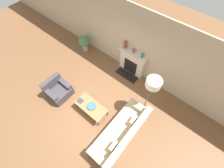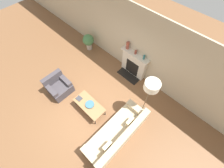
{
  "view_description": "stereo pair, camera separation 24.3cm",
  "coord_description": "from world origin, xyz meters",
  "px_view_note": "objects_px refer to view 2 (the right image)",
  "views": [
    {
      "loc": [
        2.06,
        -1.15,
        5.32
      ],
      "look_at": [
        0.06,
        1.28,
        0.45
      ],
      "focal_mm": 24.0,
      "sensor_mm": 36.0,
      "label": 1
    },
    {
      "loc": [
        2.24,
        -0.99,
        5.32
      ],
      "look_at": [
        0.06,
        1.28,
        0.45
      ],
      "focal_mm": 24.0,
      "sensor_mm": 36.0,
      "label": 2
    }
  ],
  "objects_px": {
    "fireplace": "(134,64)",
    "floor_lamp": "(151,87)",
    "couch": "(117,134)",
    "coffee_table": "(89,105)",
    "mantel_vase_center_left": "(136,52)",
    "potted_plant": "(88,41)",
    "mantel_vase_left": "(128,45)",
    "bowl": "(90,104)",
    "armchair_near": "(59,86)",
    "book": "(79,98)",
    "mantel_vase_center_right": "(144,57)"
  },
  "relations": [
    {
      "from": "potted_plant",
      "to": "fireplace",
      "type": "bearing_deg",
      "value": 7.03
    },
    {
      "from": "bowl",
      "to": "mantel_vase_center_right",
      "type": "xyz_separation_m",
      "value": [
        0.37,
        2.46,
        0.81
      ]
    },
    {
      "from": "coffee_table",
      "to": "mantel_vase_center_left",
      "type": "height_order",
      "value": "mantel_vase_center_left"
    },
    {
      "from": "book",
      "to": "mantel_vase_center_right",
      "type": "bearing_deg",
      "value": 67.02
    },
    {
      "from": "fireplace",
      "to": "couch",
      "type": "relative_size",
      "value": 0.54
    },
    {
      "from": "mantel_vase_center_right",
      "to": "book",
      "type": "bearing_deg",
      "value": -108.2
    },
    {
      "from": "couch",
      "to": "coffee_table",
      "type": "height_order",
      "value": "couch"
    },
    {
      "from": "mantel_vase_left",
      "to": "potted_plant",
      "type": "xyz_separation_m",
      "value": [
        -2.08,
        -0.32,
        -0.82
      ]
    },
    {
      "from": "armchair_near",
      "to": "bowl",
      "type": "relative_size",
      "value": 2.59
    },
    {
      "from": "coffee_table",
      "to": "book",
      "type": "xyz_separation_m",
      "value": [
        -0.45,
        -0.09,
        0.04
      ]
    },
    {
      "from": "armchair_near",
      "to": "bowl",
      "type": "bearing_deg",
      "value": -78.67
    },
    {
      "from": "fireplace",
      "to": "potted_plant",
      "type": "bearing_deg",
      "value": -172.97
    },
    {
      "from": "floor_lamp",
      "to": "mantel_vase_left",
      "type": "height_order",
      "value": "floor_lamp"
    },
    {
      "from": "couch",
      "to": "bowl",
      "type": "xyz_separation_m",
      "value": [
        -1.4,
        0.05,
        0.13
      ]
    },
    {
      "from": "mantel_vase_left",
      "to": "fireplace",
      "type": "bearing_deg",
      "value": -1.93
    },
    {
      "from": "floor_lamp",
      "to": "mantel_vase_center_right",
      "type": "relative_size",
      "value": 9.89
    },
    {
      "from": "mantel_vase_center_left",
      "to": "potted_plant",
      "type": "distance_m",
      "value": 2.62
    },
    {
      "from": "floor_lamp",
      "to": "book",
      "type": "bearing_deg",
      "value": -141.83
    },
    {
      "from": "mantel_vase_center_right",
      "to": "bowl",
      "type": "bearing_deg",
      "value": -98.53
    },
    {
      "from": "fireplace",
      "to": "mantel_vase_left",
      "type": "distance_m",
      "value": 0.86
    },
    {
      "from": "fireplace",
      "to": "floor_lamp",
      "type": "bearing_deg",
      "value": -37.54
    },
    {
      "from": "bowl",
      "to": "mantel_vase_center_left",
      "type": "relative_size",
      "value": 1.95
    },
    {
      "from": "book",
      "to": "floor_lamp",
      "type": "height_order",
      "value": "floor_lamp"
    },
    {
      "from": "couch",
      "to": "mantel_vase_center_right",
      "type": "xyz_separation_m",
      "value": [
        -1.03,
        2.51,
        0.94
      ]
    },
    {
      "from": "floor_lamp",
      "to": "mantel_vase_center_right",
      "type": "distance_m",
      "value": 1.54
    },
    {
      "from": "book",
      "to": "potted_plant",
      "type": "relative_size",
      "value": 0.28
    },
    {
      "from": "fireplace",
      "to": "mantel_vase_left",
      "type": "xyz_separation_m",
      "value": [
        -0.42,
        0.01,
        0.74
      ]
    },
    {
      "from": "couch",
      "to": "bowl",
      "type": "height_order",
      "value": "couch"
    },
    {
      "from": "coffee_table",
      "to": "mantel_vase_left",
      "type": "distance_m",
      "value": 2.68
    },
    {
      "from": "bowl",
      "to": "book",
      "type": "distance_m",
      "value": 0.49
    },
    {
      "from": "bowl",
      "to": "book",
      "type": "bearing_deg",
      "value": -167.42
    },
    {
      "from": "mantel_vase_center_right",
      "to": "potted_plant",
      "type": "height_order",
      "value": "mantel_vase_center_right"
    },
    {
      "from": "coffee_table",
      "to": "fireplace",
      "type": "bearing_deg",
      "value": 89.58
    },
    {
      "from": "bowl",
      "to": "floor_lamp",
      "type": "bearing_deg",
      "value": 44.34
    },
    {
      "from": "mantel_vase_center_left",
      "to": "potted_plant",
      "type": "relative_size",
      "value": 0.21
    },
    {
      "from": "mantel_vase_left",
      "to": "mantel_vase_center_right",
      "type": "relative_size",
      "value": 1.66
    },
    {
      "from": "bowl",
      "to": "floor_lamp",
      "type": "height_order",
      "value": "floor_lamp"
    },
    {
      "from": "coffee_table",
      "to": "mantel_vase_center_right",
      "type": "relative_size",
      "value": 6.53
    },
    {
      "from": "coffee_table",
      "to": "mantel_vase_left",
      "type": "relative_size",
      "value": 3.94
    },
    {
      "from": "coffee_table",
      "to": "bowl",
      "type": "height_order",
      "value": "bowl"
    },
    {
      "from": "floor_lamp",
      "to": "potted_plant",
      "type": "bearing_deg",
      "value": 168.85
    },
    {
      "from": "mantel_vase_left",
      "to": "potted_plant",
      "type": "distance_m",
      "value": 2.26
    },
    {
      "from": "armchair_near",
      "to": "mantel_vase_center_right",
      "type": "distance_m",
      "value": 3.49
    },
    {
      "from": "mantel_vase_left",
      "to": "bowl",
      "type": "bearing_deg",
      "value": -80.1
    },
    {
      "from": "couch",
      "to": "armchair_near",
      "type": "distance_m",
      "value": 2.95
    },
    {
      "from": "fireplace",
      "to": "coffee_table",
      "type": "distance_m",
      "value": 2.47
    },
    {
      "from": "mantel_vase_left",
      "to": "book",
      "type": "bearing_deg",
      "value": -91.0
    },
    {
      "from": "book",
      "to": "mantel_vase_center_left",
      "type": "relative_size",
      "value": 1.37
    },
    {
      "from": "coffee_table",
      "to": "mantel_vase_left",
      "type": "height_order",
      "value": "mantel_vase_left"
    },
    {
      "from": "potted_plant",
      "to": "mantel_vase_left",
      "type": "bearing_deg",
      "value": 8.84
    }
  ]
}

